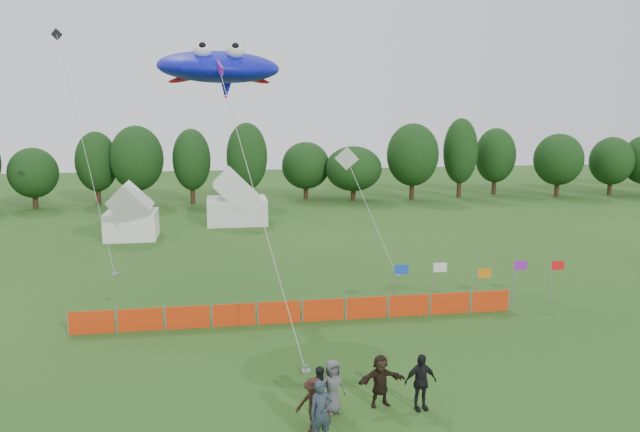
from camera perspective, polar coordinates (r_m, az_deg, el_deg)
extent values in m
plane|color=#234C16|center=(21.03, 2.83, -16.94)|extent=(160.00, 160.00, 0.00)
cylinder|color=#382314|center=(65.69, -24.59, 1.45)|extent=(0.50, 0.50, 1.91)
ellipsoid|color=black|center=(65.41, -24.74, 3.61)|extent=(4.61, 4.61, 4.30)
cylinder|color=#382314|center=(66.11, -19.61, 2.02)|extent=(0.50, 0.50, 2.38)
ellipsoid|color=black|center=(65.79, -19.76, 4.70)|extent=(4.09, 4.09, 5.35)
cylinder|color=#382314|center=(64.70, -16.27, 2.12)|extent=(0.50, 0.50, 2.57)
ellipsoid|color=black|center=(64.36, -16.41, 5.09)|extent=(5.20, 5.20, 5.79)
cylinder|color=#382314|center=(64.23, -11.56, 2.21)|extent=(0.50, 0.50, 2.46)
ellipsoid|color=black|center=(63.90, -11.66, 5.08)|extent=(3.78, 3.78, 5.55)
cylinder|color=#382314|center=(62.86, -6.63, 2.28)|extent=(0.50, 0.50, 2.66)
ellipsoid|color=black|center=(62.51, -6.69, 5.44)|extent=(4.05, 4.05, 5.99)
cylinder|color=#382314|center=(66.08, -1.31, 2.41)|extent=(0.50, 0.50, 1.98)
ellipsoid|color=black|center=(65.80, -1.31, 4.64)|extent=(5.06, 5.06, 4.46)
cylinder|color=#382314|center=(65.02, 3.06, 2.22)|extent=(0.50, 0.50, 1.86)
ellipsoid|color=black|center=(64.74, 3.08, 4.35)|extent=(5.86, 5.86, 4.18)
cylinder|color=#382314|center=(66.44, 8.40, 2.62)|extent=(0.50, 0.50, 2.62)
ellipsoid|color=black|center=(66.11, 8.47, 5.56)|extent=(5.41, 5.41, 5.89)
cylinder|color=#382314|center=(68.88, 12.61, 2.81)|extent=(0.50, 0.50, 2.78)
ellipsoid|color=black|center=(68.55, 12.72, 5.82)|extent=(3.67, 3.67, 6.26)
cylinder|color=#382314|center=(72.57, 15.63, 2.88)|extent=(0.50, 0.50, 2.42)
ellipsoid|color=black|center=(72.28, 15.74, 5.37)|extent=(4.46, 4.46, 5.44)
cylinder|color=#382314|center=(72.97, 20.83, 2.57)|extent=(0.50, 0.50, 2.24)
ellipsoid|color=black|center=(72.69, 20.97, 4.85)|extent=(5.26, 5.26, 5.03)
cylinder|color=#382314|center=(76.42, 24.97, 2.54)|extent=(0.50, 0.50, 2.10)
ellipsoid|color=black|center=(76.16, 25.12, 4.59)|extent=(4.74, 4.74, 4.73)
cube|color=white|center=(48.11, -16.83, -0.77)|extent=(3.65, 3.65, 2.01)
cube|color=silver|center=(52.41, -7.61, 0.48)|extent=(4.88, 3.90, 2.15)
cube|color=red|center=(28.54, -20.17, -9.12)|extent=(1.90, 0.06, 1.00)
cube|color=red|center=(28.23, -16.13, -9.11)|extent=(1.90, 0.06, 1.00)
cube|color=red|center=(28.06, -12.02, -9.05)|extent=(1.90, 0.06, 1.00)
cube|color=red|center=(28.04, -7.89, -8.94)|extent=(1.90, 0.06, 1.00)
cube|color=red|center=(28.15, -3.77, -8.79)|extent=(1.90, 0.06, 1.00)
cube|color=red|center=(28.41, 0.29, -8.59)|extent=(1.90, 0.06, 1.00)
cube|color=red|center=(28.80, 4.26, -8.36)|extent=(1.90, 0.06, 1.00)
cube|color=red|center=(29.32, 8.10, -8.10)|extent=(1.90, 0.06, 1.00)
cube|color=red|center=(29.97, 11.78, -7.82)|extent=(1.90, 0.06, 1.00)
cube|color=red|center=(30.73, 15.29, -7.52)|extent=(1.90, 0.06, 1.00)
cylinder|color=gray|center=(29.63, 6.75, -6.61)|extent=(0.06, 0.06, 2.26)
cube|color=blue|center=(29.49, 7.44, -4.87)|extent=(0.70, 0.02, 0.45)
cylinder|color=gray|center=(30.51, 10.22, -6.27)|extent=(0.06, 0.06, 2.20)
cube|color=white|center=(30.41, 10.89, -4.64)|extent=(0.70, 0.02, 0.45)
cylinder|color=gray|center=(30.73, 14.13, -6.51)|extent=(0.06, 0.06, 1.98)
cube|color=orange|center=(30.67, 14.79, -5.08)|extent=(0.70, 0.02, 0.45)
cylinder|color=gray|center=(31.84, 17.21, -5.89)|extent=(0.06, 0.06, 2.20)
cube|color=purple|center=(31.78, 17.85, -4.32)|extent=(0.70, 0.02, 0.45)
cylinder|color=gray|center=(32.85, 20.28, -5.68)|extent=(0.06, 0.06, 2.09)
cube|color=red|center=(32.82, 20.90, -4.25)|extent=(0.70, 0.02, 0.45)
imported|color=#283342|center=(18.59, 0.09, -17.51)|extent=(0.74, 0.55, 1.86)
imported|color=black|center=(20.25, 0.10, -15.62)|extent=(0.90, 0.81, 1.53)
imported|color=black|center=(19.17, -0.58, -16.90)|extent=(1.25, 1.07, 1.68)
imported|color=black|center=(20.65, 9.17, -14.75)|extent=(1.12, 0.56, 1.84)
imported|color=#4D4D52|center=(20.26, 1.14, -15.31)|extent=(0.98, 0.81, 1.72)
imported|color=black|center=(20.75, 5.55, -14.75)|extent=(1.62, 0.67, 1.70)
ellipsoid|color=#0F16DF|center=(31.00, -9.21, 13.32)|extent=(6.80, 5.75, 2.07)
sphere|color=white|center=(29.78, -10.69, 14.66)|extent=(0.83, 0.83, 0.83)
sphere|color=white|center=(29.79, -7.75, 14.74)|extent=(0.83, 0.83, 0.83)
ellipsoid|color=red|center=(31.20, -12.14, 12.21)|extent=(1.73, 0.76, 0.27)
ellipsoid|color=red|center=(31.23, -6.22, 12.36)|extent=(1.73, 0.76, 0.27)
cube|color=purple|center=(28.73, -9.16, 13.22)|extent=(0.37, 0.96, 0.70)
cylinder|color=#A5A5A5|center=(25.41, -5.66, 0.93)|extent=(2.77, 7.90, 11.15)
cube|color=gray|center=(23.31, -1.29, -14.01)|extent=(0.30, 0.30, 0.10)
cube|color=silver|center=(37.35, 2.46, 5.26)|extent=(1.42, 0.39, 1.42)
cylinder|color=#A5A5A5|center=(36.53, 4.73, -0.02)|extent=(2.39, 3.13, 6.54)
cube|color=gray|center=(36.07, 7.08, -5.41)|extent=(0.30, 0.30, 0.10)
cube|color=black|center=(43.97, -22.94, 15.05)|extent=(0.76, 0.22, 0.76)
cylinder|color=#A5A5A5|center=(40.32, -20.72, 5.71)|extent=(3.74, 6.36, 14.08)
cube|color=gray|center=(37.99, -18.25, -5.06)|extent=(0.30, 0.30, 0.10)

